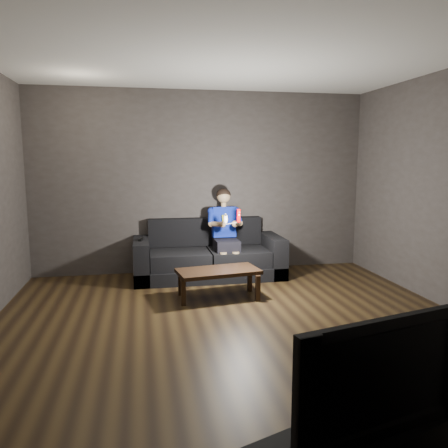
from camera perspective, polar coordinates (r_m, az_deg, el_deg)
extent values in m
plane|color=black|center=(4.45, 1.86, -13.88)|extent=(5.00, 5.00, 0.00)
cube|color=#3B3533|center=(6.59, -2.83, 5.46)|extent=(5.00, 0.04, 2.70)
cube|color=#3B3533|center=(1.80, 19.64, -2.94)|extent=(5.00, 0.04, 2.70)
cube|color=silver|center=(4.24, 2.04, 22.21)|extent=(5.00, 5.00, 0.02)
cube|color=black|center=(6.38, -2.02, -6.08)|extent=(2.12, 0.92, 0.18)
cube|color=black|center=(6.19, -5.80, -4.64)|extent=(0.83, 0.65, 0.22)
cube|color=black|center=(6.32, 1.93, -4.34)|extent=(0.83, 0.65, 0.22)
cube|color=black|center=(6.61, -2.50, -0.95)|extent=(1.70, 0.21, 0.42)
cube|color=black|center=(6.27, -10.73, -4.63)|extent=(0.21, 0.92, 0.58)
cube|color=black|center=(6.54, 6.30, -3.98)|extent=(0.21, 0.92, 0.58)
cube|color=black|center=(6.22, 0.33, -2.76)|extent=(0.33, 0.42, 0.15)
cube|color=#021D96|center=(6.38, -0.05, 0.24)|extent=(0.33, 0.24, 0.46)
cube|color=#F6FF23|center=(6.28, 0.11, 0.72)|extent=(0.10, 0.10, 0.11)
cube|color=red|center=(6.28, 0.12, 0.72)|extent=(0.07, 0.07, 0.07)
cylinder|color=tan|center=(6.35, -0.05, 2.51)|extent=(0.08, 0.08, 0.07)
sphere|color=tan|center=(6.34, -0.05, 3.65)|extent=(0.20, 0.20, 0.20)
ellipsoid|color=black|center=(6.35, -0.07, 3.86)|extent=(0.21, 0.21, 0.18)
cylinder|color=#021D96|center=(6.27, -1.76, 0.85)|extent=(0.09, 0.25, 0.21)
cylinder|color=#021D96|center=(6.34, 1.89, 0.94)|extent=(0.09, 0.25, 0.21)
cylinder|color=tan|center=(6.11, -0.94, 0.19)|extent=(0.15, 0.26, 0.11)
cylinder|color=tan|center=(6.17, 1.79, 0.26)|extent=(0.15, 0.26, 0.11)
sphere|color=tan|center=(6.02, -0.20, -0.04)|extent=(0.09, 0.09, 0.09)
sphere|color=tan|center=(6.06, 1.44, 0.01)|extent=(0.09, 0.09, 0.09)
cylinder|color=tan|center=(6.04, -0.10, -5.45)|extent=(0.10, 0.10, 0.38)
cylinder|color=tan|center=(6.08, 1.55, -5.38)|extent=(0.10, 0.10, 0.38)
cube|color=#DD0300|center=(5.81, 1.94, 1.07)|extent=(0.06, 0.08, 0.18)
cube|color=maroon|center=(5.78, 1.99, 1.55)|extent=(0.03, 0.02, 0.03)
cylinder|color=white|center=(5.79, 1.98, 0.93)|extent=(0.02, 0.01, 0.02)
ellipsoid|color=white|center=(5.78, 0.22, 0.70)|extent=(0.07, 0.09, 0.15)
cylinder|color=black|center=(5.74, 0.28, 1.19)|extent=(0.03, 0.01, 0.03)
cube|color=black|center=(6.16, -10.81, -1.97)|extent=(0.07, 0.17, 0.03)
cube|color=black|center=(6.20, -10.81, -1.73)|extent=(0.02, 0.02, 0.00)
cube|color=black|center=(5.36, -0.76, -6.20)|extent=(1.05, 0.64, 0.04)
cube|color=black|center=(5.16, -5.33, -8.89)|extent=(0.05, 0.05, 0.31)
cube|color=black|center=(5.31, 4.43, -8.36)|extent=(0.05, 0.05, 0.31)
cube|color=black|center=(5.55, -5.72, -7.66)|extent=(0.05, 0.05, 0.31)
cube|color=black|center=(5.69, 3.37, -7.22)|extent=(0.05, 0.05, 0.31)
imported|color=black|center=(2.25, 18.67, -17.50)|extent=(0.98, 0.37, 0.57)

